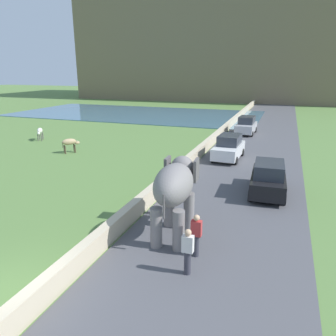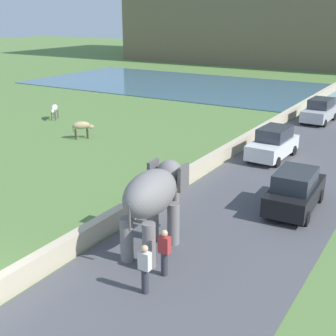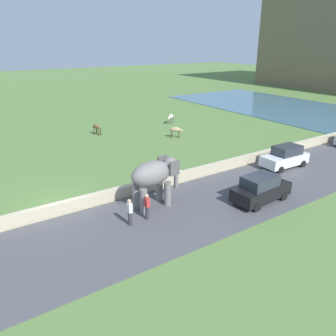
% 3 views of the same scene
% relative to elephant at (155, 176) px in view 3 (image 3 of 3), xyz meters
% --- Properties ---
extents(ground_plane, '(220.00, 220.00, 0.00)m').
position_rel_elephant_xyz_m(ground_plane, '(-3.41, -5.18, -2.04)').
color(ground_plane, '#567A3D').
extents(road_surface, '(7.00, 120.00, 0.06)m').
position_rel_elephant_xyz_m(road_surface, '(1.59, 14.82, -2.01)').
color(road_surface, '#4C4C51').
rests_on(road_surface, ground).
extents(barrier_wall, '(0.40, 110.00, 0.78)m').
position_rel_elephant_xyz_m(barrier_wall, '(-2.21, 12.82, -1.65)').
color(barrier_wall, beige).
rests_on(barrier_wall, ground).
extents(lake, '(36.00, 18.00, 0.08)m').
position_rel_elephant_xyz_m(lake, '(-17.41, 33.60, -2.00)').
color(lake, '#426B84').
rests_on(lake, ground).
extents(elephant, '(1.59, 3.51, 2.99)m').
position_rel_elephant_xyz_m(elephant, '(0.00, 0.00, 0.00)').
color(elephant, slate).
rests_on(elephant, ground).
extents(person_beside_elephant, '(0.36, 0.22, 1.63)m').
position_rel_elephant_xyz_m(person_beside_elephant, '(1.20, -1.26, -1.16)').
color(person_beside_elephant, '#33333D').
rests_on(person_beside_elephant, ground).
extents(person_trailing, '(0.36, 0.22, 1.63)m').
position_rel_elephant_xyz_m(person_trailing, '(1.22, -2.37, -1.16)').
color(person_trailing, '#33333D').
rests_on(person_trailing, ground).
extents(car_black, '(1.93, 4.07, 1.80)m').
position_rel_elephant_xyz_m(car_black, '(3.17, 5.88, -1.14)').
color(car_black, black).
rests_on(car_black, ground).
extents(car_white, '(1.92, 4.07, 1.80)m').
position_rel_elephant_xyz_m(car_white, '(0.02, 12.28, -1.14)').
color(car_white, white).
rests_on(car_white, ground).
extents(cow_brown, '(1.42, 0.68, 1.15)m').
position_rel_elephant_xyz_m(cow_brown, '(-17.92, 3.54, -1.20)').
color(cow_brown, brown).
rests_on(cow_brown, ground).
extents(cow_white, '(1.00, 1.36, 1.15)m').
position_rel_elephant_xyz_m(cow_white, '(-17.72, 13.18, -1.20)').
color(cow_white, silver).
rests_on(cow_white, ground).
extents(cow_tan, '(1.13, 1.29, 1.15)m').
position_rel_elephant_xyz_m(cow_tan, '(-12.12, 10.03, -1.20)').
color(cow_tan, tan).
rests_on(cow_tan, ground).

